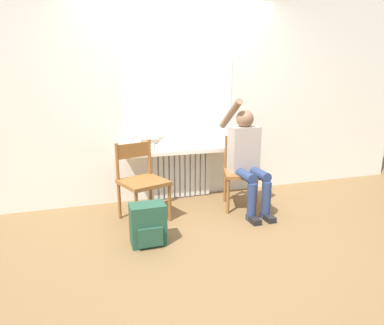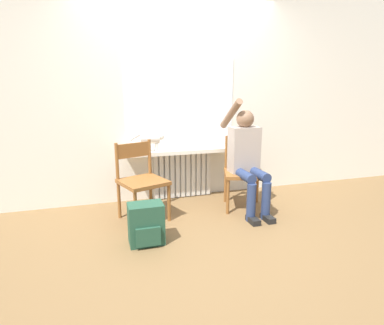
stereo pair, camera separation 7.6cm
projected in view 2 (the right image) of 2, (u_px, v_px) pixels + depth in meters
The scene contains 10 objects.
ground_plane at pixel (212, 233), 3.22m from camera, with size 12.00×12.00×0.00m, color brown.
wall_with_window at pixel (180, 93), 4.05m from camera, with size 7.00×0.06×2.70m.
radiator at pixel (182, 174), 4.22m from camera, with size 0.78×0.08×0.62m.
windowsill at pixel (184, 150), 4.05m from camera, with size 1.47×0.29×0.05m.
window_glass at pixel (181, 103), 4.05m from camera, with size 1.41×0.01×1.12m.
chair_left at pixel (141, 179), 3.49m from camera, with size 0.58×0.58×0.85m.
chair_right at pixel (244, 171), 3.83m from camera, with size 0.57×0.57×0.85m.
person at pixel (247, 155), 3.69m from camera, with size 0.36×0.95×1.31m.
cat at pixel (151, 139), 3.86m from camera, with size 0.42×0.13×0.24m.
backpack at pixel (146, 224), 2.97m from camera, with size 0.32×0.25×0.39m.
Camera 2 is at (-1.05, -2.78, 1.43)m, focal length 30.00 mm.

